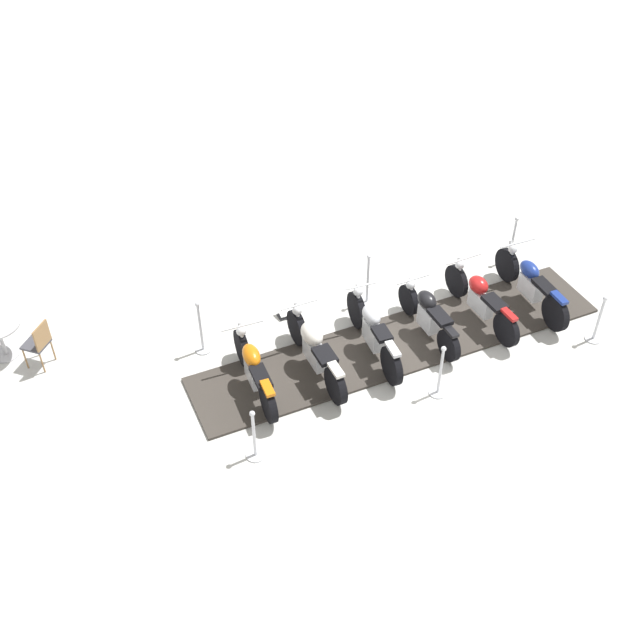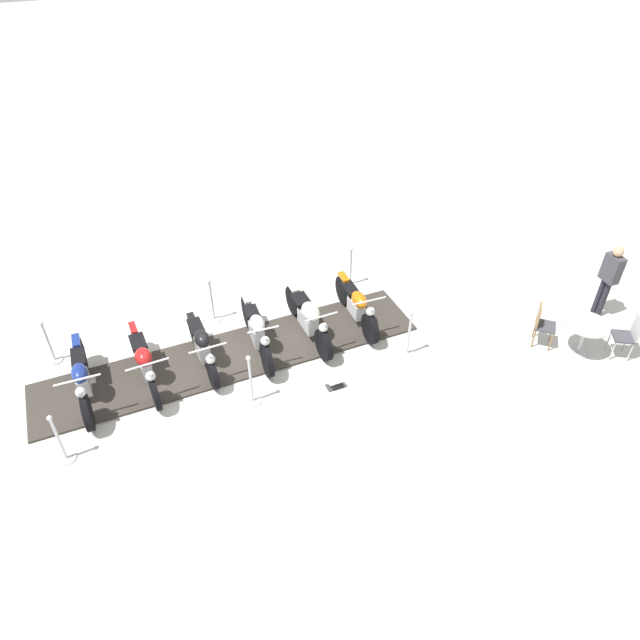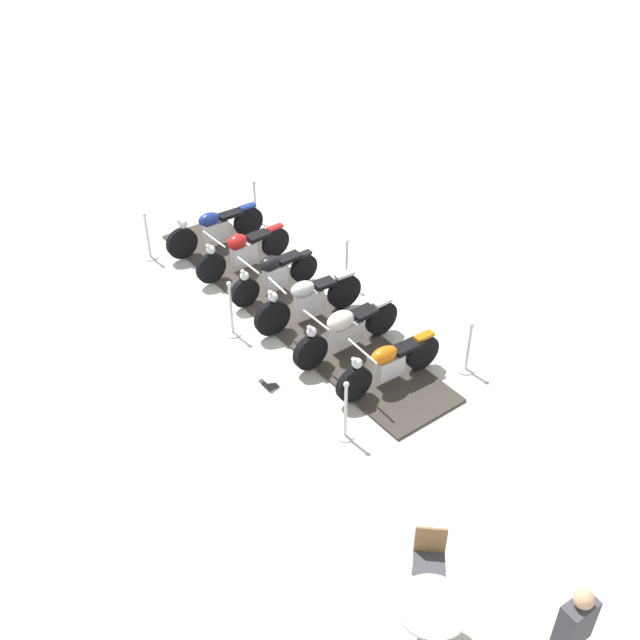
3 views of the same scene
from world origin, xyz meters
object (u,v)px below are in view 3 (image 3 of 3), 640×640
(cafe_table, at_px, (431,615))
(cafe_chair_across_table, at_px, (430,556))
(stanchion_left_front, at_px, (255,208))
(stanchion_left_mid, at_px, (346,270))
(info_placard, at_px, (268,381))
(stanchion_right_mid, at_px, (232,317))
(bystander_person, at_px, (572,631))
(motorcycle_maroon, at_px, (242,250))
(motorcycle_copper, at_px, (388,363))
(stanchion_right_rear, at_px, (345,418))
(motorcycle_cream, at_px, (345,329))
(stanchion_right_front, at_px, (149,243))
(motorcycle_navy, at_px, (214,228))
(motorcycle_black, at_px, (274,274))
(stanchion_left_rear, at_px, (468,355))
(motorcycle_chrome, at_px, (308,300))

(cafe_table, xyz_separation_m, cafe_chair_across_table, (-0.64, 0.52, -0.02))
(stanchion_left_front, xyz_separation_m, stanchion_left_mid, (3.32, 0.17, 0.02))
(stanchion_left_mid, relative_size, info_placard, 3.08)
(stanchion_right_mid, relative_size, bystander_person, 0.66)
(stanchion_left_front, height_order, cafe_chair_across_table, stanchion_left_front)
(motorcycle_maroon, relative_size, motorcycle_copper, 1.07)
(bystander_person, bearing_deg, stanchion_right_rear, -3.36)
(motorcycle_cream, distance_m, stanchion_right_front, 5.18)
(motorcycle_copper, bearing_deg, motorcycle_cream, -86.43)
(cafe_chair_across_table, bearing_deg, stanchion_right_front, -142.38)
(stanchion_right_rear, xyz_separation_m, bystander_person, (4.55, -0.30, 0.65))
(cafe_table, bearing_deg, info_placard, 170.79)
(motorcycle_navy, relative_size, stanchion_right_rear, 2.04)
(bystander_person, bearing_deg, cafe_table, 36.66)
(motorcycle_navy, relative_size, bystander_person, 1.31)
(motorcycle_black, distance_m, bystander_person, 8.63)
(motorcycle_copper, xyz_separation_m, stanchion_right_rear, (0.58, -1.29, -0.08))
(cafe_chair_across_table, bearing_deg, motorcycle_navy, -150.96)
(stanchion_right_mid, distance_m, stanchion_left_rear, 4.27)
(motorcycle_maroon, bearing_deg, motorcycle_navy, -92.47)
(motorcycle_maroon, distance_m, motorcycle_copper, 4.50)
(motorcycle_copper, distance_m, stanchion_right_front, 6.28)
(motorcycle_navy, xyz_separation_m, stanchion_right_front, (-0.44, -1.34, -0.16))
(motorcycle_black, distance_m, motorcycle_chrome, 1.12)
(stanchion_right_rear, height_order, cafe_table, stanchion_right_rear)
(motorcycle_cream, relative_size, info_placard, 6.58)
(stanchion_right_mid, bearing_deg, motorcycle_navy, 157.92)
(stanchion_right_rear, xyz_separation_m, cafe_table, (3.35, -1.18, 0.16))
(motorcycle_black, relative_size, stanchion_left_front, 1.99)
(motorcycle_black, distance_m, cafe_table, 7.65)
(motorcycle_cream, bearing_deg, motorcycle_copper, 90.32)
(stanchion_right_front, relative_size, info_placard, 3.10)
(motorcycle_navy, bearing_deg, cafe_chair_across_table, 78.47)
(motorcycle_copper, distance_m, stanchion_left_front, 6.29)
(motorcycle_black, relative_size, cafe_chair_across_table, 2.14)
(motorcycle_black, distance_m, motorcycle_cream, 2.25)
(stanchion_left_front, distance_m, stanchion_right_rear, 7.17)
(stanchion_left_mid, bearing_deg, cafe_chair_across_table, -27.12)
(stanchion_left_rear, distance_m, cafe_chair_across_table, 4.39)
(stanchion_left_rear, bearing_deg, motorcycle_copper, -107.71)
(motorcycle_navy, relative_size, cafe_chair_across_table, 2.45)
(motorcycle_maroon, xyz_separation_m, stanchion_left_mid, (1.61, 1.46, -0.16))
(stanchion_left_rear, relative_size, cafe_chair_across_table, 1.09)
(stanchion_right_rear, bearing_deg, stanchion_right_front, -177.05)
(info_placard, bearing_deg, stanchion_right_rear, -171.29)
(stanchion_left_rear, bearing_deg, stanchion_right_front, -155.12)
(motorcycle_cream, height_order, stanchion_left_mid, stanchion_left_mid)
(motorcycle_navy, relative_size, info_placard, 6.63)
(motorcycle_chrome, height_order, stanchion_right_front, motorcycle_chrome)
(motorcycle_black, xyz_separation_m, stanchion_right_rear, (3.95, -1.11, -0.10))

